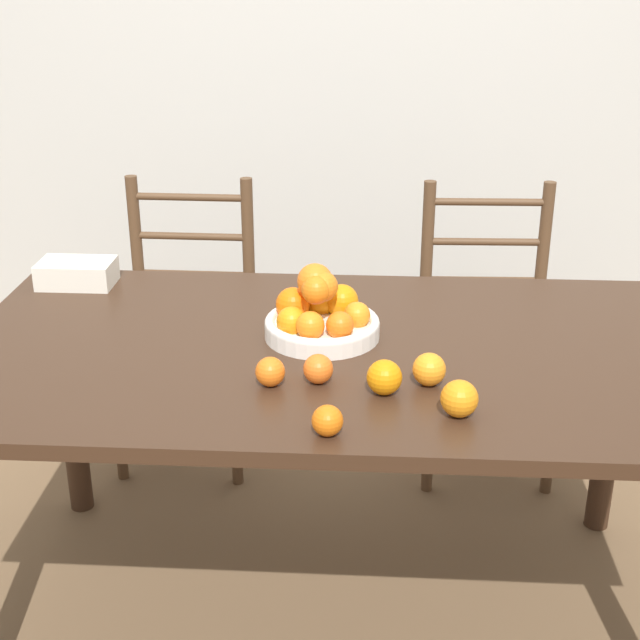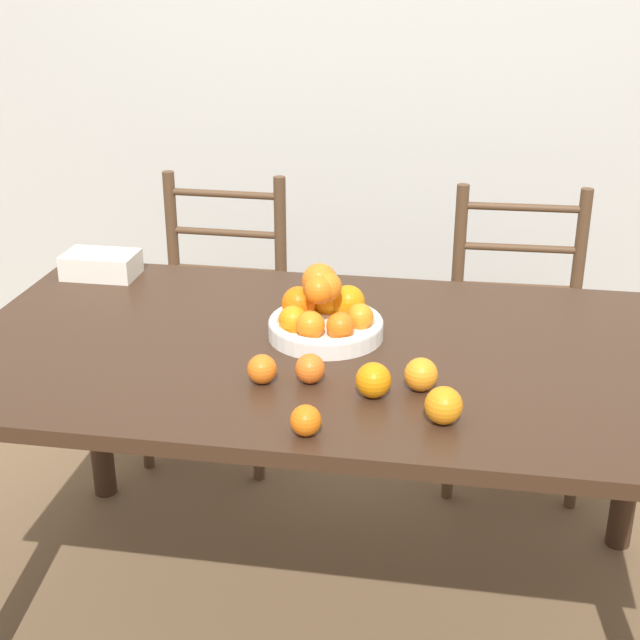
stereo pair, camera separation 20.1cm
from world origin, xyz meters
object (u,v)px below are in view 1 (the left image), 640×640
at_px(orange_loose_4, 429,369).
at_px(orange_loose_5, 384,377).
at_px(orange_loose_3, 270,372).
at_px(book_stack, 77,273).
at_px(fruit_bowl, 321,315).
at_px(orange_loose_0, 327,421).
at_px(chair_right, 486,334).
at_px(chair_left, 187,327).
at_px(orange_loose_2, 459,399).
at_px(orange_loose_1, 318,369).

bearing_deg(orange_loose_4, orange_loose_5, -154.00).
relative_size(orange_loose_3, book_stack, 0.32).
relative_size(fruit_bowl, orange_loose_4, 3.85).
distance_m(fruit_bowl, orange_loose_0, 0.47).
height_order(orange_loose_0, chair_right, chair_right).
xyz_separation_m(fruit_bowl, chair_left, (-0.49, 0.73, -0.36)).
xyz_separation_m(fruit_bowl, chair_right, (0.49, 0.73, -0.36)).
xyz_separation_m(orange_loose_2, chair_right, (0.20, 1.11, -0.34)).
xyz_separation_m(orange_loose_0, orange_loose_4, (0.20, 0.22, 0.01)).
height_order(orange_loose_2, orange_loose_5, orange_loose_2).
height_order(orange_loose_0, book_stack, book_stack).
relative_size(orange_loose_2, orange_loose_4, 1.06).
xyz_separation_m(orange_loose_0, orange_loose_3, (-0.13, 0.20, 0.00)).
distance_m(orange_loose_0, chair_left, 1.35).
xyz_separation_m(orange_loose_4, chair_right, (0.25, 0.97, -0.34)).
height_order(orange_loose_5, chair_left, chair_left).
bearing_deg(orange_loose_1, fruit_bowl, 92.24).
xyz_separation_m(orange_loose_0, chair_right, (0.45, 1.20, -0.34)).
bearing_deg(chair_right, fruit_bowl, -125.84).
bearing_deg(orange_loose_0, chair_right, 69.28).
xyz_separation_m(orange_loose_4, orange_loose_5, (-0.09, -0.05, 0.00)).
relative_size(fruit_bowl, book_stack, 1.36).
bearing_deg(fruit_bowl, book_stack, 156.21).
xyz_separation_m(fruit_bowl, orange_loose_0, (0.04, -0.46, -0.02)).
xyz_separation_m(orange_loose_3, book_stack, (-0.59, 0.57, 0.00)).
relative_size(orange_loose_1, chair_right, 0.07).
bearing_deg(orange_loose_2, orange_loose_0, -160.44).
bearing_deg(chair_right, orange_loose_0, -112.57).
bearing_deg(orange_loose_3, chair_left, 111.65).
height_order(orange_loose_5, book_stack, orange_loose_5).
height_order(fruit_bowl, book_stack, fruit_bowl).
relative_size(orange_loose_2, orange_loose_5, 1.01).
height_order(orange_loose_0, orange_loose_4, orange_loose_4).
bearing_deg(book_stack, orange_loose_2, -34.58).
bearing_deg(book_stack, orange_loose_5, -35.29).
distance_m(orange_loose_4, book_stack, 1.08).
relative_size(orange_loose_4, book_stack, 0.35).
relative_size(orange_loose_1, orange_loose_3, 1.01).
bearing_deg(chair_left, orange_loose_1, -62.13).
height_order(orange_loose_2, orange_loose_3, orange_loose_2).
bearing_deg(orange_loose_5, orange_loose_0, -121.55).
relative_size(orange_loose_4, orange_loose_5, 0.96).
xyz_separation_m(orange_loose_0, orange_loose_2, (0.25, 0.09, 0.01)).
relative_size(orange_loose_5, chair_right, 0.08).
xyz_separation_m(orange_loose_2, book_stack, (-0.98, 0.68, -0.00)).
distance_m(orange_loose_0, book_stack, 1.05).
bearing_deg(orange_loose_0, orange_loose_4, 47.64).
bearing_deg(chair_left, orange_loose_0, -65.23).
xyz_separation_m(orange_loose_3, orange_loose_5, (0.24, -0.02, 0.01)).
bearing_deg(orange_loose_4, chair_right, 75.62).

